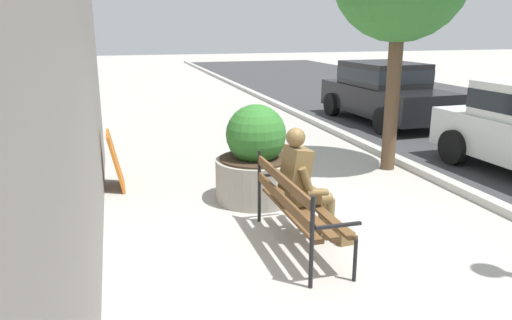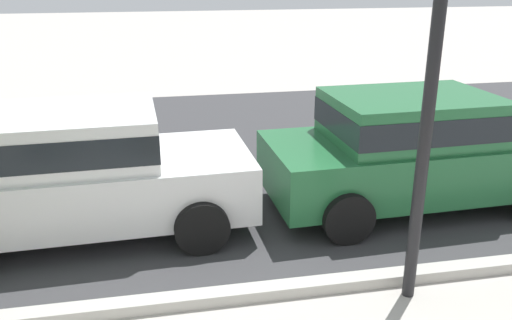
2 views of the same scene
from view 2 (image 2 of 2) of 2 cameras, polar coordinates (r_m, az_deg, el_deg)
street_surface at (r=9.65m, az=-9.74°, el=0.61°), size 60.00×9.00×0.01m
curb_stone at (r=5.48m, az=-8.14°, el=-14.58°), size 60.00×0.20×0.12m
parked_car_white at (r=6.83m, az=-18.52°, el=-0.90°), size 4.16×2.03×1.56m
parked_car_green at (r=7.58m, az=16.43°, el=1.36°), size 4.16×2.03×1.56m
lamp_post at (r=4.95m, az=18.57°, el=12.04°), size 0.32×0.32×3.90m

